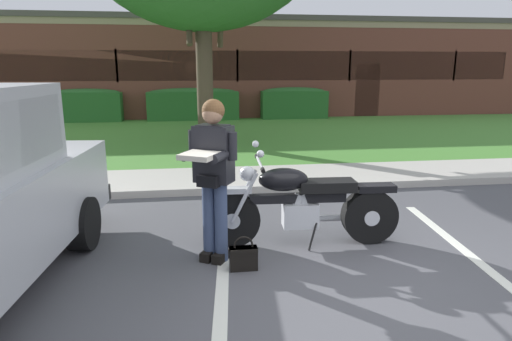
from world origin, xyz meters
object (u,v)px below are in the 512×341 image
object	(u,v)px
hedge_left	(87,105)
hedge_center_left	(193,104)
hedge_center_right	(294,103)
brick_building	(227,68)
handbag	(244,256)
rider_person	(213,168)
motorcycle	(310,204)

from	to	relation	value
hedge_left	hedge_center_left	bearing A→B (deg)	0.00
hedge_center_right	brick_building	bearing A→B (deg)	111.66
hedge_center_left	brick_building	distance (m)	5.83
handbag	brick_building	xyz separation A→B (m)	(1.25, 18.22, 1.82)
rider_person	handbag	bearing A→B (deg)	-44.07
brick_building	hedge_center_left	bearing A→B (deg)	-107.48
rider_person	brick_building	distance (m)	18.04
hedge_left	hedge_center_left	size ratio (longest dim) A/B	0.75
motorcycle	hedge_left	world-z (taller)	hedge_left
hedge_center_left	hedge_center_right	xyz separation A→B (m)	(3.86, 0.00, -0.00)
hedge_left	hedge_center_right	world-z (taller)	same
hedge_left	hedge_center_left	xyz separation A→B (m)	(3.86, 0.00, 0.00)
motorcycle	hedge_center_left	xyz separation A→B (m)	(-1.29, 12.23, 0.17)
rider_person	hedge_center_right	bearing A→B (deg)	73.64
handbag	hedge_left	distance (m)	13.52
rider_person	hedge_center_left	distance (m)	12.54
hedge_left	brick_building	size ratio (longest dim) A/B	0.10
rider_person	hedge_center_right	world-z (taller)	rider_person
rider_person	hedge_left	bearing A→B (deg)	107.86
hedge_left	hedge_center_right	xyz separation A→B (m)	(7.72, 0.00, -0.00)
hedge_center_right	motorcycle	bearing A→B (deg)	-101.87
hedge_center_right	brick_building	world-z (taller)	brick_building
motorcycle	hedge_center_right	xyz separation A→B (m)	(2.57, 12.23, 0.17)
brick_building	rider_person	bearing A→B (deg)	-94.86
hedge_left	rider_person	bearing A→B (deg)	-72.14
handbag	hedge_left	world-z (taller)	hedge_left
rider_person	handbag	world-z (taller)	rider_person
hedge_center_right	brick_building	xyz separation A→B (m)	(-2.15, 5.42, 1.31)
rider_person	handbag	distance (m)	0.95
motorcycle	handbag	bearing A→B (deg)	-145.53
rider_person	brick_building	size ratio (longest dim) A/B	0.06
handbag	hedge_center_right	distance (m)	13.25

